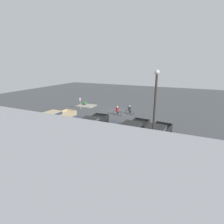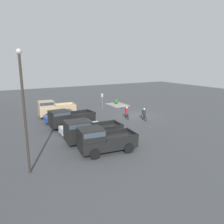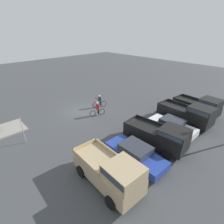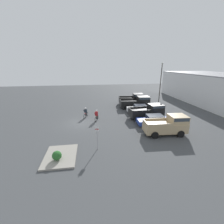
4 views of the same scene
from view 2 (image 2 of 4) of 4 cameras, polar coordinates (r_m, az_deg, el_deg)
The scene contains 13 objects.
ground_plane at distance 30.93m, azimuth 6.82°, elevation -1.03°, with size 80.00×80.00×0.00m, color #424447.
pickup_truck_0 at distance 18.30m, azimuth -2.51°, elevation -7.19°, with size 2.63×5.00×2.22m.
pickup_truck_1 at distance 20.68m, azimuth -6.04°, elevation -4.85°, with size 2.49×5.49×2.22m.
sedan_0 at distance 23.38m, azimuth -8.03°, elevation -3.94°, with size 2.04×4.46×1.37m.
pickup_truck_2 at distance 25.66m, azimuth -11.15°, elevation -1.57°, with size 2.56×5.28×2.11m.
sedan_1 at distance 28.44m, azimuth -12.53°, elevation -1.02°, with size 2.09×4.81×1.42m.
pickup_truck_3 at distance 30.88m, azimuth -14.83°, elevation 0.86°, with size 2.38×4.97×2.31m.
cyclist_0 at distance 29.10m, azimuth 3.89°, elevation -0.18°, with size 1.75×0.67×1.68m.
cyclist_1 at distance 28.70m, azimuth 8.38°, elevation -0.55°, with size 1.81×0.68×1.63m.
fire_lane_sign at distance 35.74m, azimuth -2.60°, elevation 3.38°, with size 0.11×0.29×2.46m.
lamppost at distance 15.08m, azimuth -22.06°, elevation 1.63°, with size 0.36×0.36×8.26m.
curb_island at distance 38.32m, azimuth 1.37°, elevation 1.91°, with size 3.62×2.78×0.15m, color gray.
shrub at distance 38.81m, azimuth 1.13°, elevation 2.77°, with size 0.80×0.80×0.80m.
Camera 2 is at (-24.14, 17.84, 7.48)m, focal length 35.00 mm.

